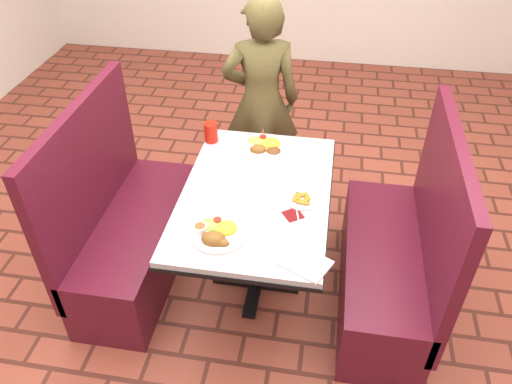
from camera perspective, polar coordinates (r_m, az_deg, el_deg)
dining_table at (r=2.78m, az=-0.00°, el=-1.55°), size 0.81×1.21×0.75m
booth_bench_left at (r=3.19m, az=-14.33°, el=-4.45°), size 0.47×1.20×1.17m
booth_bench_right at (r=3.01m, az=15.31°, el=-7.85°), size 0.47×1.20×1.17m
diner_person at (r=3.57m, az=0.57°, el=10.23°), size 0.61×0.47×1.50m
near_dinner_plate at (r=2.44m, az=-4.49°, el=-4.46°), size 0.28×0.28×0.09m
far_dinner_plate at (r=3.05m, az=1.01°, el=5.44°), size 0.30×0.30×0.08m
plantain_plate at (r=2.66m, az=5.25°, el=-0.84°), size 0.17×0.17×0.03m
maroon_napkin at (r=2.58m, az=4.25°, el=-2.61°), size 0.13×0.13×0.00m
spoon_utensil at (r=2.58m, az=4.75°, el=-2.57°), size 0.04×0.13×0.00m
red_tumbler at (r=3.12m, az=-5.17°, el=6.82°), size 0.08×0.08×0.12m
paper_napkin at (r=2.33m, az=5.65°, el=-8.05°), size 0.27×0.24×0.01m
knife_utensil at (r=2.45m, az=-2.08°, el=-4.98°), size 0.02×0.16×0.00m
fork_utensil at (r=2.43m, az=-3.84°, el=-5.47°), size 0.06×0.14×0.00m
lettuce_shreds at (r=2.76m, az=1.03°, el=0.70°), size 0.28×0.32×0.00m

